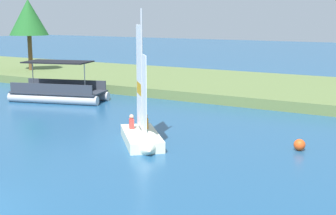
{
  "coord_description": "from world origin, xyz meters",
  "views": [
    {
      "loc": [
        12.37,
        -7.66,
        5.53
      ],
      "look_at": [
        0.13,
        12.15,
        1.2
      ],
      "focal_mm": 52.79,
      "sensor_mm": 36.0,
      "label": 1
    }
  ],
  "objects_px": {
    "shoreline_tree_left": "(28,18)",
    "channel_buoy": "(299,145)",
    "pontoon_boat": "(59,91)",
    "sailboat": "(143,136)",
    "wooden_dock": "(55,91)"
  },
  "relations": [
    {
      "from": "pontoon_boat",
      "to": "channel_buoy",
      "type": "xyz_separation_m",
      "value": [
        17.12,
        -3.66,
        -0.42
      ]
    },
    {
      "from": "wooden_dock",
      "to": "pontoon_boat",
      "type": "relative_size",
      "value": 0.9
    },
    {
      "from": "shoreline_tree_left",
      "to": "sailboat",
      "type": "relative_size",
      "value": 1.02
    },
    {
      "from": "shoreline_tree_left",
      "to": "sailboat",
      "type": "xyz_separation_m",
      "value": [
        22.79,
        -14.94,
        -4.93
      ]
    },
    {
      "from": "wooden_dock",
      "to": "sailboat",
      "type": "relative_size",
      "value": 0.95
    },
    {
      "from": "channel_buoy",
      "to": "sailboat",
      "type": "bearing_deg",
      "value": -153.45
    },
    {
      "from": "wooden_dock",
      "to": "sailboat",
      "type": "distance_m",
      "value": 15.7
    },
    {
      "from": "channel_buoy",
      "to": "wooden_dock",
      "type": "bearing_deg",
      "value": 164.24
    },
    {
      "from": "sailboat",
      "to": "wooden_dock",
      "type": "bearing_deg",
      "value": -165.01
    },
    {
      "from": "shoreline_tree_left",
      "to": "channel_buoy",
      "type": "relative_size",
      "value": 13.12
    },
    {
      "from": "shoreline_tree_left",
      "to": "channel_buoy",
      "type": "distance_m",
      "value": 31.5
    },
    {
      "from": "sailboat",
      "to": "pontoon_boat",
      "type": "distance_m",
      "value": 13.04
    },
    {
      "from": "shoreline_tree_left",
      "to": "pontoon_boat",
      "type": "bearing_deg",
      "value": -35.89
    },
    {
      "from": "wooden_dock",
      "to": "sailboat",
      "type": "bearing_deg",
      "value": -32.1
    },
    {
      "from": "shoreline_tree_left",
      "to": "pontoon_boat",
      "type": "xyz_separation_m",
      "value": [
        11.54,
        -8.35,
        -4.71
      ]
    }
  ]
}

